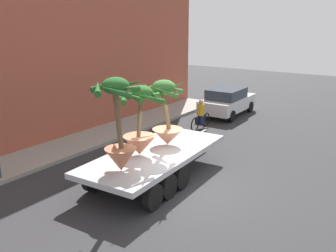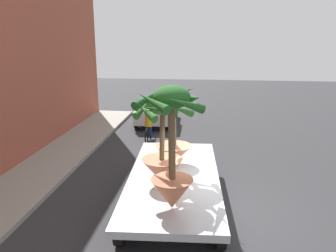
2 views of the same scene
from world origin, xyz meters
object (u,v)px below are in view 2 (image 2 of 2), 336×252
object	(u,v)px
cyclist	(149,127)
parked_car	(156,109)
flatbed_trailer	(173,185)
potted_palm_rear	(171,154)
potted_palm_front	(173,130)
potted_palm_middle	(162,145)

from	to	relation	value
cyclist	parked_car	bearing A→B (deg)	3.03
flatbed_trailer	cyclist	xyz separation A→B (m)	(6.54, 1.86, -0.10)
flatbed_trailer	parked_car	size ratio (longest dim) A/B	1.66
potted_palm_rear	parked_car	bearing A→B (deg)	10.60
flatbed_trailer	cyclist	world-z (taller)	cyclist
cyclist	potted_palm_rear	bearing A→B (deg)	-166.42
potted_palm_front	cyclist	xyz separation A→B (m)	(5.49, 1.73, -1.41)
potted_palm_middle	parked_car	world-z (taller)	potted_palm_middle
flatbed_trailer	potted_palm_rear	xyz separation A→B (m)	(-1.69, -0.13, 1.53)
potted_palm_rear	parked_car	size ratio (longest dim) A/B	0.68
potted_palm_rear	potted_palm_middle	xyz separation A→B (m)	(1.46, 0.40, -0.28)
potted_palm_front	potted_palm_middle	bearing A→B (deg)	173.45
potted_palm_rear	cyclist	size ratio (longest dim) A/B	1.54
flatbed_trailer	potted_palm_rear	bearing A→B (deg)	-175.70
potted_palm_rear	potted_palm_front	size ratio (longest dim) A/B	1.18
potted_palm_front	parked_car	bearing A→B (deg)	12.18
potted_palm_rear	flatbed_trailer	bearing A→B (deg)	4.30
potted_palm_rear	potted_palm_front	bearing A→B (deg)	5.38
potted_palm_middle	parked_car	xyz separation A→B (m)	(10.10, 1.76, -1.20)
flatbed_trailer	cyclist	bearing A→B (deg)	15.88
parked_car	potted_palm_rear	bearing A→B (deg)	-169.40
cyclist	potted_palm_middle	bearing A→B (deg)	-166.83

